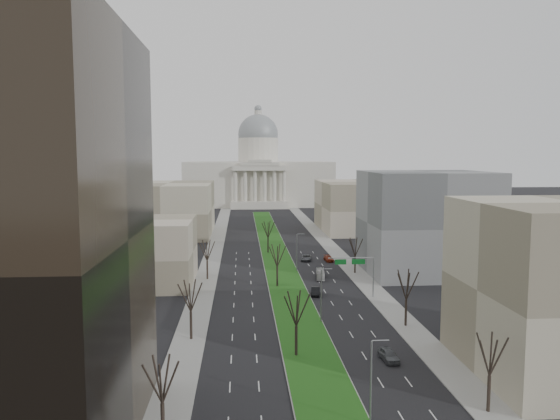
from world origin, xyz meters
name	(u,v)px	position (x,y,z in m)	size (l,w,h in m)	color
ground	(275,253)	(0.00, 120.00, 0.00)	(600.00, 600.00, 0.00)	black
median	(275,253)	(0.00, 118.99, 0.10)	(8.00, 222.03, 0.20)	#999993
sidewalk_left	(208,273)	(-17.50, 95.00, 0.07)	(5.00, 330.00, 0.15)	gray
sidewalk_right	(354,270)	(17.50, 95.00, 0.07)	(5.00, 330.00, 0.15)	gray
capitol	(258,176)	(0.00, 269.59, 16.31)	(80.00, 46.00, 55.00)	beige
building_beige_left	(133,252)	(-33.00, 85.00, 7.00)	(26.00, 22.00, 14.00)	gray
building_grey_right	(426,222)	(34.00, 92.00, 12.00)	(28.00, 26.00, 24.00)	slate
building_far_left	(169,209)	(-35.00, 160.00, 9.00)	(30.00, 40.00, 18.00)	gray
building_far_right	(362,206)	(35.00, 165.00, 9.00)	(30.00, 40.00, 18.00)	gray
tree_left_near	(162,378)	(-17.20, 18.00, 6.61)	(5.10, 5.10, 9.18)	black
tree_left_mid	(191,294)	(-17.20, 48.00, 7.00)	(5.40, 5.40, 9.72)	black
tree_left_far	(207,249)	(-17.20, 88.00, 6.84)	(5.28, 5.28, 9.50)	black
tree_right_near	(490,353)	(17.20, 22.00, 6.69)	(5.16, 5.16, 9.29)	black
tree_right_mid	(407,283)	(17.20, 52.00, 7.16)	(5.52, 5.52, 9.94)	black
tree_right_far	(355,246)	(17.20, 92.00, 6.53)	(5.04, 5.04, 9.07)	black
tree_median_a	(296,307)	(-2.00, 40.00, 7.00)	(5.40, 5.40, 9.72)	black
tree_median_b	(277,254)	(-2.00, 80.00, 7.00)	(5.40, 5.40, 9.72)	black
tree_median_c	(268,229)	(-2.00, 120.00, 7.00)	(5.40, 5.40, 9.72)	black
streetlamp_median_a	(372,381)	(3.76, 20.00, 4.81)	(1.90, 0.20, 9.16)	gray
streetlamp_median_b	(322,294)	(3.76, 55.00, 4.81)	(1.90, 0.20, 9.16)	gray
streetlamp_median_c	(297,252)	(3.76, 95.00, 4.81)	(1.90, 0.20, 9.16)	gray
mast_arm_signs	(360,267)	(13.49, 70.03, 6.11)	(9.12, 0.24, 8.09)	gray
car_grey_near	(389,355)	(10.42, 37.53, 0.81)	(1.91, 4.74, 1.61)	#4D5055
car_black	(316,291)	(5.20, 72.79, 0.79)	(1.68, 4.81, 1.58)	black
car_red	(329,259)	(13.32, 107.00, 0.70)	(1.97, 4.85, 1.41)	maroon
car_grey_far	(306,258)	(7.59, 108.38, 0.76)	(2.51, 5.44, 1.51)	#56595E
box_van	(320,274)	(8.28, 87.37, 1.03)	(1.73, 7.38, 2.05)	beige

